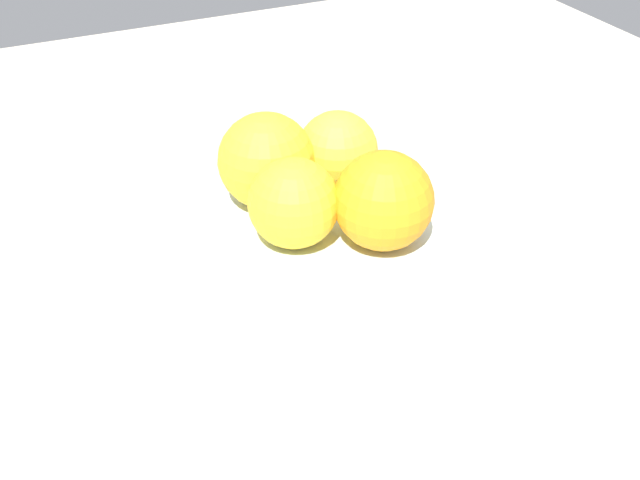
{
  "coord_description": "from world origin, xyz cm",
  "views": [
    {
      "loc": [
        42.47,
        -19.67,
        34.4
      ],
      "look_at": [
        0.0,
        0.0,
        2.15
      ],
      "focal_mm": 44.43,
      "sensor_mm": 36.0,
      "label": 1
    }
  ],
  "objects_px": {
    "fruit_bowl": "(320,245)",
    "orange_in_bowl_1": "(266,161)",
    "orange_in_bowl_0": "(384,201)",
    "orange_in_bowl_3": "(294,203)",
    "orange_in_bowl_2": "(338,151)"
  },
  "relations": [
    {
      "from": "fruit_bowl",
      "to": "orange_in_bowl_1",
      "type": "height_order",
      "value": "orange_in_bowl_1"
    },
    {
      "from": "fruit_bowl",
      "to": "orange_in_bowl_1",
      "type": "bearing_deg",
      "value": -151.27
    },
    {
      "from": "orange_in_bowl_0",
      "to": "orange_in_bowl_3",
      "type": "distance_m",
      "value": 0.06
    },
    {
      "from": "orange_in_bowl_0",
      "to": "orange_in_bowl_1",
      "type": "xyz_separation_m",
      "value": [
        -0.08,
        -0.05,
        0.0
      ]
    },
    {
      "from": "fruit_bowl",
      "to": "orange_in_bowl_0",
      "type": "relative_size",
      "value": 2.42
    },
    {
      "from": "orange_in_bowl_3",
      "to": "orange_in_bowl_1",
      "type": "bearing_deg",
      "value": 177.49
    },
    {
      "from": "orange_in_bowl_1",
      "to": "orange_in_bowl_2",
      "type": "height_order",
      "value": "orange_in_bowl_1"
    },
    {
      "from": "fruit_bowl",
      "to": "orange_in_bowl_1",
      "type": "xyz_separation_m",
      "value": [
        -0.04,
        -0.02,
        0.05
      ]
    },
    {
      "from": "orange_in_bowl_2",
      "to": "orange_in_bowl_3",
      "type": "height_order",
      "value": "orange_in_bowl_3"
    },
    {
      "from": "orange_in_bowl_0",
      "to": "orange_in_bowl_2",
      "type": "xyz_separation_m",
      "value": [
        -0.08,
        0.01,
        -0.0
      ]
    },
    {
      "from": "orange_in_bowl_2",
      "to": "fruit_bowl",
      "type": "bearing_deg",
      "value": -39.03
    },
    {
      "from": "fruit_bowl",
      "to": "orange_in_bowl_3",
      "type": "height_order",
      "value": "orange_in_bowl_3"
    },
    {
      "from": "orange_in_bowl_2",
      "to": "orange_in_bowl_3",
      "type": "bearing_deg",
      "value": -47.22
    },
    {
      "from": "orange_in_bowl_1",
      "to": "orange_in_bowl_2",
      "type": "distance_m",
      "value": 0.06
    },
    {
      "from": "fruit_bowl",
      "to": "orange_in_bowl_2",
      "type": "relative_size",
      "value": 2.7
    }
  ]
}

